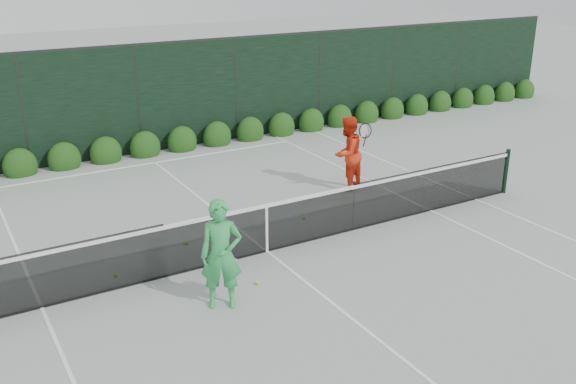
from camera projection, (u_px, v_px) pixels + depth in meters
ground at (267, 252)px, 12.23m from camera, size 80.00×80.00×0.00m
tennis_net at (265, 226)px, 12.03m from camera, size 12.90×0.10×1.07m
player_woman at (221, 255)px, 10.06m from camera, size 0.78×0.67×1.81m
player_man at (347, 154)px, 15.17m from camera, size 1.05×0.94×1.78m
court_lines at (267, 251)px, 12.23m from camera, size 11.03×23.83×0.01m
windscreen_fence at (353, 229)px, 9.50m from camera, size 32.00×21.07×3.06m
hedge_row at (145, 148)px, 17.93m from camera, size 31.66×0.65×0.94m
tennis_balls at (226, 245)px, 12.44m from camera, size 4.29×2.22×0.07m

